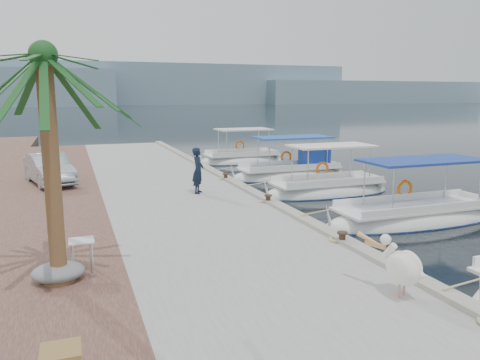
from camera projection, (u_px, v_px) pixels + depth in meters
name	position (u px, v px, depth m)	size (l,w,h in m)	color
ground	(295.00, 226.00, 15.94)	(400.00, 400.00, 0.00)	black
concrete_quay	(177.00, 196.00, 19.52)	(6.00, 40.00, 0.50)	gray
quay_curb	(239.00, 185.00, 20.40)	(0.44, 40.00, 0.12)	gray
cobblestone_strip	(48.00, 206.00, 17.85)	(4.00, 40.00, 0.50)	#53332B
distant_hills	(154.00, 87.00, 210.87)	(330.00, 60.00, 18.00)	gray
fishing_caique_b	(415.00, 219.00, 16.43)	(7.27, 2.16, 2.83)	white
fishing_caique_c	(327.00, 192.00, 21.03)	(6.19, 2.08, 2.83)	white
fishing_caique_d	(291.00, 174.00, 25.24)	(6.72, 2.19, 2.83)	white
fishing_caique_e	(241.00, 161.00, 30.87)	(5.81, 2.39, 2.83)	white
mooring_bollards	(268.00, 198.00, 17.09)	(0.28, 20.28, 0.33)	black
pelican	(401.00, 266.00, 9.17)	(0.83, 1.51, 1.18)	tan
fisherman	(198.00, 171.00, 18.75)	(0.68, 0.44, 1.85)	black
date_palm	(43.00, 57.00, 9.13)	(4.60, 4.60, 5.59)	brown
parked_car	(49.00, 169.00, 20.81)	(1.43, 4.09, 1.35)	#A1AEB8
tarp_bundle	(58.00, 272.00, 9.96)	(1.10, 0.90, 0.40)	slate
folding_table	(82.00, 249.00, 10.46)	(0.55, 0.55, 0.73)	silver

